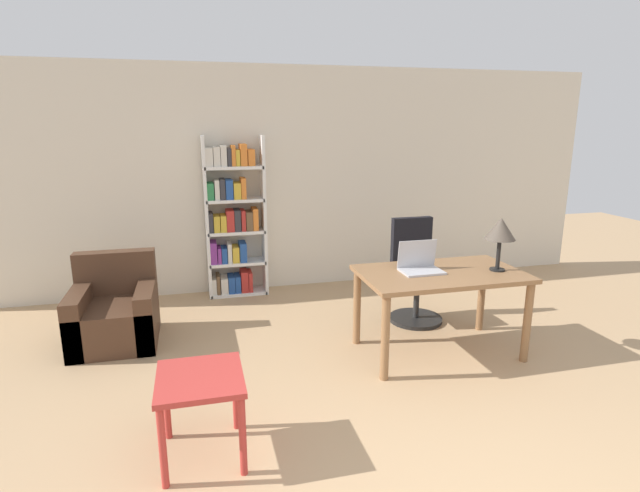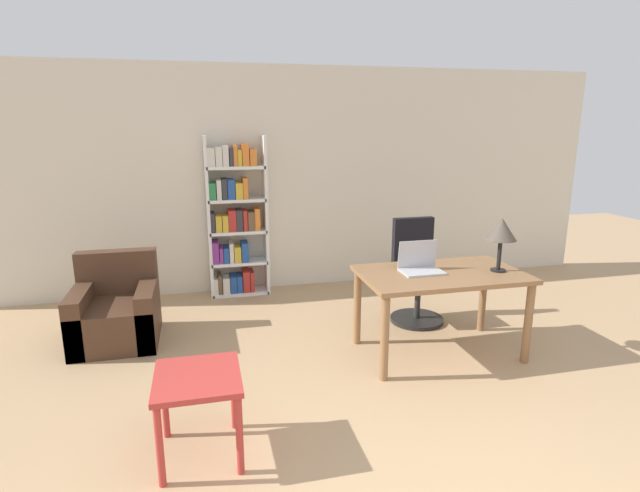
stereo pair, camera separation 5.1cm
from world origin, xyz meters
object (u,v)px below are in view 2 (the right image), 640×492
(office_chair, at_px, (416,277))
(bookshelf, at_px, (234,221))
(desk, at_px, (441,284))
(laptop, at_px, (420,265))
(table_lamp, at_px, (501,230))
(armchair, at_px, (117,313))
(side_table_blue, at_px, (198,389))

(office_chair, bearing_deg, bookshelf, 144.49)
(office_chair, bearing_deg, desk, -99.02)
(laptop, height_order, bookshelf, bookshelf)
(table_lamp, distance_m, armchair, 3.62)
(office_chair, xyz_separation_m, bookshelf, (-1.77, 1.26, 0.44))
(table_lamp, bearing_deg, side_table_blue, -161.08)
(office_chair, distance_m, side_table_blue, 2.84)
(laptop, bearing_deg, armchair, 161.58)
(table_lamp, bearing_deg, desk, 170.84)
(bookshelf, bearing_deg, laptop, -53.56)
(office_chair, relative_size, armchair, 1.31)
(laptop, xyz_separation_m, armchair, (-2.69, 0.89, -0.55))
(table_lamp, height_order, bookshelf, bookshelf)
(side_table_blue, bearing_deg, desk, 24.85)
(laptop, bearing_deg, table_lamp, -12.36)
(side_table_blue, xyz_separation_m, bookshelf, (0.46, 3.03, 0.46))
(desk, distance_m, table_lamp, 0.69)
(table_lamp, bearing_deg, laptop, 167.64)
(laptop, bearing_deg, side_table_blue, -151.62)
(armchair, bearing_deg, table_lamp, -17.23)
(laptop, xyz_separation_m, office_chair, (0.30, 0.73, -0.35))
(table_lamp, relative_size, office_chair, 0.44)
(office_chair, bearing_deg, side_table_blue, -141.57)
(office_chair, xyz_separation_m, side_table_blue, (-2.23, -1.77, -0.02))
(desk, xyz_separation_m, office_chair, (0.13, 0.79, -0.19))
(desk, xyz_separation_m, side_table_blue, (-2.10, -0.97, -0.20))
(office_chair, distance_m, bookshelf, 2.22)
(armchair, bearing_deg, side_table_blue, -68.55)
(table_lamp, xyz_separation_m, side_table_blue, (-2.60, -0.89, -0.68))
(side_table_blue, bearing_deg, office_chair, 38.43)
(desk, bearing_deg, bookshelf, 128.64)
(bookshelf, bearing_deg, office_chair, -35.51)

